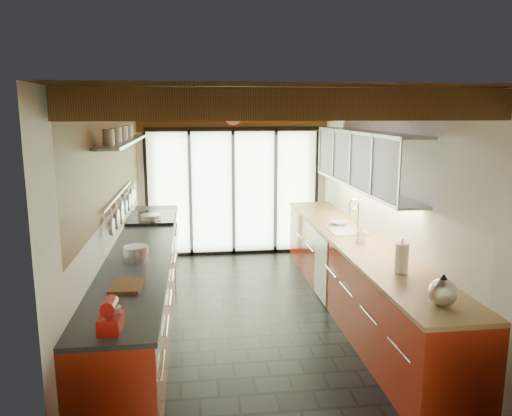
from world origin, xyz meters
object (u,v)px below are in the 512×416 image
at_px(stand_mixer, 111,317).
at_px(bowl, 339,223).
at_px(soap_bottle, 361,234).
at_px(paper_towel, 402,259).
at_px(kettle, 443,291).

height_order(stand_mixer, bowl, stand_mixer).
bearing_deg(soap_bottle, bowl, 90.00).
bearing_deg(paper_towel, kettle, -90.00).
height_order(kettle, soap_bottle, kettle).
distance_m(kettle, paper_towel, 0.80).
xyz_separation_m(stand_mixer, kettle, (2.54, 0.14, 0.02)).
bearing_deg(soap_bottle, kettle, -90.00).
xyz_separation_m(paper_towel, bowl, (-0.00, 2.05, -0.12)).
xyz_separation_m(kettle, soap_bottle, (0.00, 1.94, -0.02)).
xyz_separation_m(stand_mixer, soap_bottle, (2.54, 2.08, 0.01)).
xyz_separation_m(kettle, bowl, (0.00, 2.85, -0.09)).
relative_size(kettle, soap_bottle, 1.53).
relative_size(stand_mixer, bowl, 1.24).
bearing_deg(soap_bottle, paper_towel, -90.00).
height_order(paper_towel, soap_bottle, paper_towel).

